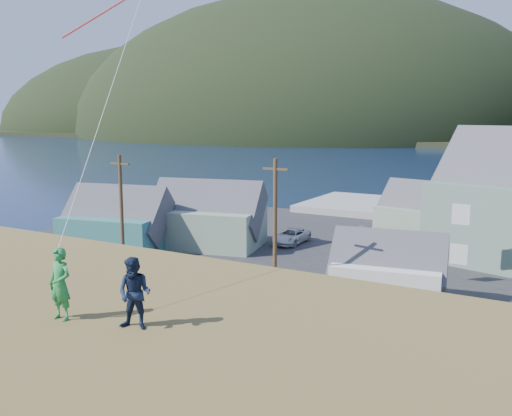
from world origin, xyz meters
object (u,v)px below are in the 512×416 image
Objects in this scene: wharf at (415,210)px; shed_teal at (117,222)px; shed_white at (388,271)px; shed_palegreen_near at (207,217)px; kite_flyer_navy at (135,293)px; kite_flyer_green at (60,284)px; shed_palegreen_far at (435,215)px.

shed_teal reaches higher than wharf.
shed_white is (6.87, -33.51, 1.69)m from wharf.
shed_palegreen_near is 7.05× the size of kite_flyer_navy.
shed_palegreen_near is 37.71m from kite_flyer_green.
kite_flyer_navy is (1.84, -24.80, 5.83)m from shed_white.
shed_teal is 37.78m from kite_flyer_navy.
shed_palegreen_near reaches higher than shed_teal.
kite_flyer_navy is at bearing -95.26° from shed_white.
wharf is 16.01× the size of kite_flyer_green.
shed_palegreen_near is at bearing 106.82° from kite_flyer_navy.
shed_palegreen_far is at bearing 84.69° from shed_white.
kite_flyer_green is at bearing -60.68° from shed_teal.
shed_palegreen_near is 38.29m from kite_flyer_navy.
wharf is 59.60m from kite_flyer_green.
kite_flyer_green is at bearing -73.07° from shed_palegreen_near.
shed_palegreen_far is 44.17m from kite_flyer_navy.
shed_palegreen_far is (17.13, 11.73, -0.11)m from shed_palegreen_near.
kite_flyer_navy is at bearing -81.50° from wharf.
shed_palegreen_far reaches higher than shed_white.
wharf is 2.65× the size of shed_teal.
wharf is 34.25m from shed_white.
kite_flyer_navy reaches higher than wharf.
kite_flyer_green is at bearing 176.89° from kite_flyer_navy.
wharf is 16.74× the size of kite_flyer_navy.
shed_palegreen_near reaches higher than shed_palegreen_far.
shed_teal reaches higher than shed_white.
shed_white is at bearing 78.60° from kite_flyer_navy.
shed_white reaches higher than wharf.
kite_flyer_navy is (3.22, -43.72, 5.39)m from shed_palegreen_far.
shed_white is at bearing -74.71° from shed_palegreen_far.
shed_palegreen_near is (-11.64, -26.32, 2.25)m from wharf.
kite_flyer_green is (18.56, -32.40, 5.31)m from shed_palegreen_near.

